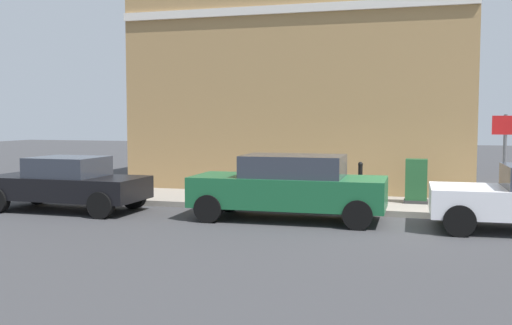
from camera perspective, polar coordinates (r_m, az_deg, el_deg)
ground at (r=14.00m, az=13.17°, el=-5.53°), size 80.00×80.00×0.00m
sidewalk at (r=17.17m, az=-6.94°, el=-3.37°), size 2.66×30.00×0.15m
corner_building at (r=20.57m, az=5.10°, el=9.20°), size 6.37×10.51×8.23m
car_green at (r=13.70m, az=3.25°, el=-2.29°), size 1.90×4.48×1.51m
car_black at (r=15.79m, az=-17.76°, el=-1.92°), size 1.86×4.07×1.38m
utility_cabinet at (r=15.96m, az=15.19°, el=-1.89°), size 0.46×0.61×1.15m
bollard_near_cabinet at (r=16.14m, az=10.02°, el=-1.65°), size 0.14×0.14×1.04m
street_sign at (r=14.93m, az=22.86°, el=1.27°), size 0.08×0.60×2.30m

